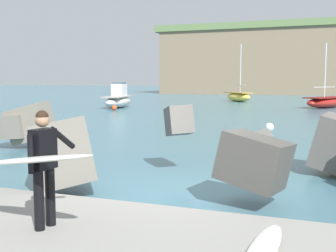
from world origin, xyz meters
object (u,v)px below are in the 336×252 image
(spare_surfboard, at_px, (263,249))
(boat_far_centre, at_px, (327,102))
(boat_mid_centre, at_px, (239,96))
(mooring_buoy_inner, at_px, (269,127))
(surfer_with_board, at_px, (40,161))
(boat_near_centre, at_px, (118,99))
(mooring_buoy_middle, at_px, (114,108))

(spare_surfboard, height_order, boat_far_centre, boat_far_centre)
(boat_mid_centre, relative_size, mooring_buoy_inner, 15.42)
(surfer_with_board, relative_size, spare_surfboard, 1.05)
(spare_surfboard, xyz_separation_m, boat_near_centre, (-17.04, 29.46, 0.47))
(boat_far_centre, bearing_deg, surfer_with_board, -96.79)
(mooring_buoy_middle, bearing_deg, boat_near_centre, 111.60)
(spare_surfboard, distance_m, boat_near_centre, 34.03)
(boat_near_centre, bearing_deg, boat_mid_centre, 61.10)
(surfer_with_board, xyz_separation_m, mooring_buoy_inner, (1.52, 15.50, -1.06))
(spare_surfboard, distance_m, mooring_buoy_inner, 15.29)
(spare_surfboard, height_order, boat_mid_centre, boat_mid_centre)
(boat_near_centre, bearing_deg, mooring_buoy_inner, -42.84)
(spare_surfboard, distance_m, boat_far_centre, 35.76)
(surfer_with_board, height_order, spare_surfboard, surfer_with_board)
(boat_mid_centre, relative_size, mooring_buoy_middle, 15.42)
(surfer_with_board, bearing_deg, mooring_buoy_inner, 84.40)
(boat_mid_centre, bearing_deg, surfer_with_board, -83.03)
(boat_mid_centre, bearing_deg, spare_surfboard, -79.00)
(surfer_with_board, xyz_separation_m, mooring_buoy_middle, (-12.51, 26.36, -1.06))
(spare_surfboard, bearing_deg, mooring_buoy_inner, 96.25)
(spare_surfboard, bearing_deg, mooring_buoy_middle, 121.06)
(surfer_with_board, distance_m, boat_far_centre, 36.30)
(surfer_with_board, height_order, mooring_buoy_inner, surfer_with_board)
(surfer_with_board, xyz_separation_m, boat_mid_centre, (-5.49, 44.91, -0.66))
(boat_near_centre, bearing_deg, mooring_buoy_middle, -68.40)
(boat_far_centre, distance_m, mooring_buoy_inner, 20.73)
(boat_near_centre, relative_size, mooring_buoy_inner, 13.34)
(boat_near_centre, height_order, mooring_buoy_inner, boat_near_centre)
(surfer_with_board, height_order, mooring_buoy_middle, surfer_with_board)
(spare_surfboard, height_order, boat_near_centre, boat_near_centre)
(surfer_with_board, bearing_deg, mooring_buoy_middle, 115.39)
(mooring_buoy_inner, bearing_deg, boat_mid_centre, 103.40)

